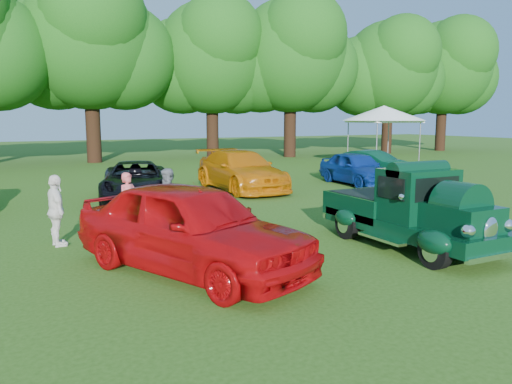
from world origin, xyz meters
name	(u,v)px	position (x,y,z in m)	size (l,w,h in m)	color
ground	(328,254)	(0.00, 0.00, 0.00)	(120.00, 120.00, 0.00)	#284B11
hero_pickup	(410,213)	(1.96, -0.30, 0.76)	(2.10, 4.51, 1.76)	black
red_convertible	(191,227)	(-3.00, 0.12, 0.85)	(2.01, 4.99, 1.70)	#A3070A
back_car_black	(136,181)	(-1.95, 8.73, 0.68)	(2.25, 4.89, 1.36)	black
back_car_orange	(241,170)	(2.42, 9.44, 0.78)	(2.19, 5.39, 1.56)	#C16306
back_car_blue	(356,168)	(7.59, 8.70, 0.71)	(1.67, 4.15, 1.41)	navy
back_car_green	(373,165)	(9.48, 9.85, 0.67)	(1.42, 4.07, 1.34)	black
spectator_pink	(129,202)	(-3.25, 4.07, 0.75)	(0.55, 0.36, 1.50)	#CF5558
spectator_grey	(169,200)	(-2.30, 3.69, 0.80)	(0.77, 0.60, 1.59)	slate
spectator_white	(56,211)	(-5.03, 3.29, 0.81)	(0.95, 0.39, 1.61)	white
canopy_tent	(384,114)	(13.92, 14.32, 3.10)	(5.18, 5.18, 3.57)	white
tree_line	(99,47)	(-0.28, 24.00, 7.14)	(65.10, 10.38, 11.80)	black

